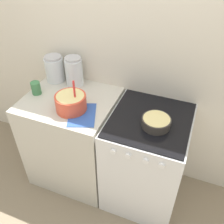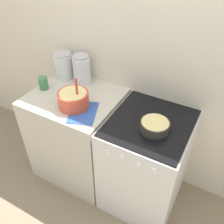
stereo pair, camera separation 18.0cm
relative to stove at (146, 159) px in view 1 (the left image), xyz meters
The scene contains 10 objects.
ground_plane 0.63m from the stove, 134.29° to the right, with size 12.00×12.00×0.00m, color gray.
wall_back 0.89m from the stove, 132.15° to the left, with size 4.46×0.05×2.40m.
countertop_cabinet 0.68m from the stove, behind, with size 0.73×0.65×0.89m.
stove is the anchor object (origin of this frame).
mixing_bowl 0.79m from the stove, 169.28° to the right, with size 0.23×0.23×0.26m.
baking_pan 0.49m from the stove, 50.96° to the right, with size 0.20×0.20×0.07m.
storage_jar_left 1.10m from the stove, 166.64° to the left, with size 0.16×0.16×0.23m.
storage_jar_middle 0.95m from the stove, 163.30° to the left, with size 0.15×0.15×0.26m.
tin_can 1.09m from the stove, behind, with size 0.08×0.08×0.11m.
recipe_page 0.68m from the stove, 163.51° to the right, with size 0.28×0.33×0.01m.
Camera 1 is at (0.56, -1.08, 2.06)m, focal length 40.00 mm.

